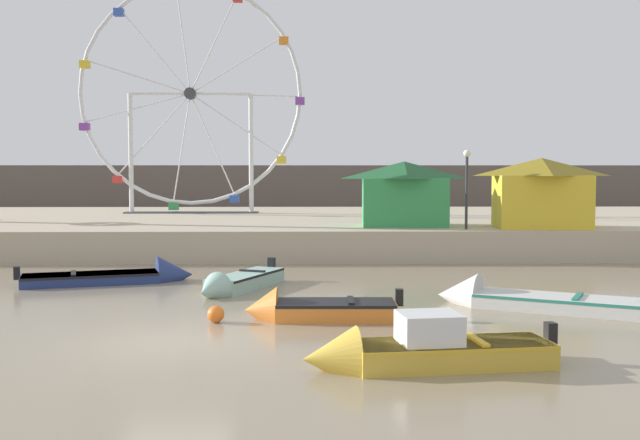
% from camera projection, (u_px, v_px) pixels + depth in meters
% --- Properties ---
extents(ground_plane, '(240.00, 240.00, 0.00)m').
position_uv_depth(ground_plane, '(175.00, 343.00, 16.92)').
color(ground_plane, gray).
extents(quay_promenade, '(110.00, 22.20, 1.38)m').
position_uv_depth(quay_promenade, '(253.00, 228.00, 42.29)').
color(quay_promenade, '#B7A88E').
rests_on(quay_promenade, ground_plane).
extents(distant_town_skyline, '(140.00, 3.00, 4.40)m').
position_uv_depth(distant_town_skyline, '(269.00, 192.00, 61.54)').
color(distant_town_skyline, '#564C47').
rests_on(distant_town_skyline, ground_plane).
extents(motorboat_orange_hull, '(4.18, 1.41, 1.25)m').
position_uv_depth(motorboat_orange_hull, '(309.00, 310.00, 19.63)').
color(motorboat_orange_hull, orange).
rests_on(motorboat_orange_hull, ground_plane).
extents(motorboat_seafoam, '(2.86, 4.73, 1.09)m').
position_uv_depth(motorboat_seafoam, '(235.00, 283.00, 24.30)').
color(motorboat_seafoam, '#93BCAD').
rests_on(motorboat_seafoam, ground_plane).
extents(motorboat_navy_blue, '(5.97, 3.07, 1.41)m').
position_uv_depth(motorboat_navy_blue, '(129.00, 276.00, 26.25)').
color(motorboat_navy_blue, navy).
rests_on(motorboat_navy_blue, ground_plane).
extents(motorboat_pale_grey, '(5.69, 3.90, 1.43)m').
position_uv_depth(motorboat_pale_grey, '(513.00, 299.00, 21.40)').
color(motorboat_pale_grey, silver).
rests_on(motorboat_pale_grey, ground_plane).
extents(motorboat_mustard_yellow, '(5.24, 1.92, 1.47)m').
position_uv_depth(motorboat_mustard_yellow, '(412.00, 351.00, 14.77)').
color(motorboat_mustard_yellow, gold).
rests_on(motorboat_mustard_yellow, ground_plane).
extents(ferris_wheel_white_frame, '(13.59, 1.20, 13.91)m').
position_uv_depth(ferris_wheel_white_frame, '(190.00, 97.00, 44.92)').
color(ferris_wheel_white_frame, silver).
rests_on(ferris_wheel_white_frame, quay_promenade).
extents(carnival_booth_yellow_awning, '(4.63, 3.72, 3.12)m').
position_uv_depth(carnival_booth_yellow_awning, '(541.00, 191.00, 33.43)').
color(carnival_booth_yellow_awning, yellow).
rests_on(carnival_booth_yellow_awning, quay_promenade).
extents(carnival_booth_green_kiosk, '(4.37, 3.52, 2.98)m').
position_uv_depth(carnival_booth_green_kiosk, '(404.00, 192.00, 34.54)').
color(carnival_booth_green_kiosk, '#33934C').
rests_on(carnival_booth_green_kiosk, quay_promenade).
extents(promenade_lamp_near, '(0.32, 0.32, 3.45)m').
position_uv_depth(promenade_lamp_near, '(467.00, 176.00, 32.38)').
color(promenade_lamp_near, '#2D2D33').
rests_on(promenade_lamp_near, quay_promenade).
extents(mooring_buoy_orange, '(0.44, 0.44, 0.44)m').
position_uv_depth(mooring_buoy_orange, '(216.00, 314.00, 19.19)').
color(mooring_buoy_orange, orange).
rests_on(mooring_buoy_orange, ground_plane).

